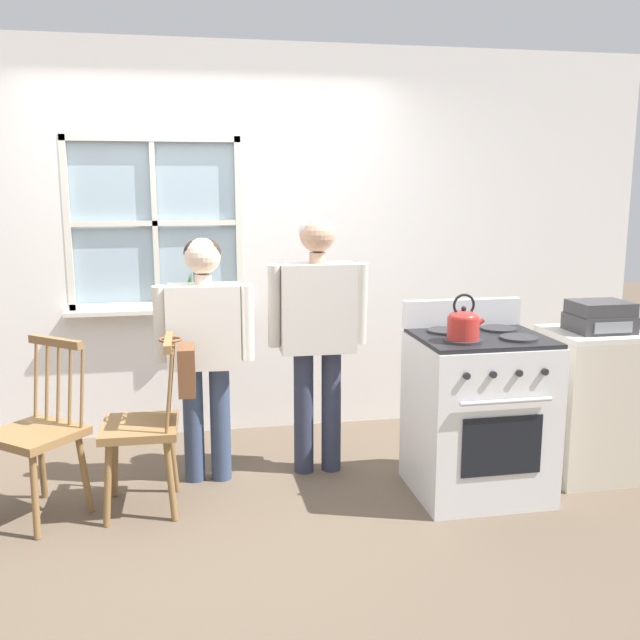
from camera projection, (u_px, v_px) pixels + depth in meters
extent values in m
plane|color=brown|center=(227.00, 515.00, 3.84)|extent=(16.00, 16.00, 0.00)
cube|color=white|center=(444.00, 240.00, 5.26)|extent=(2.97, 0.06, 2.70)
cube|color=white|center=(161.00, 371.00, 5.04)|extent=(1.18, 0.06, 0.91)
cube|color=white|center=(149.00, 86.00, 4.68)|extent=(1.18, 0.06, 0.62)
cube|color=silver|center=(158.00, 311.00, 4.88)|extent=(1.24, 0.10, 0.03)
cube|color=#9EB7C6|center=(155.00, 223.00, 4.86)|extent=(1.12, 0.01, 1.10)
cube|color=silver|center=(155.00, 223.00, 4.83)|extent=(0.04, 0.02, 1.16)
cube|color=silver|center=(155.00, 223.00, 4.83)|extent=(1.18, 0.02, 0.04)
cube|color=silver|center=(67.00, 224.00, 4.72)|extent=(0.04, 0.03, 1.16)
cube|color=silver|center=(239.00, 222.00, 4.93)|extent=(0.04, 0.03, 1.16)
cube|color=silver|center=(151.00, 138.00, 4.72)|extent=(1.18, 0.03, 0.04)
cube|color=silver|center=(158.00, 305.00, 4.93)|extent=(1.18, 0.03, 0.04)
cube|color=olive|center=(140.00, 427.00, 3.84)|extent=(0.41, 0.43, 0.04)
cylinder|color=olive|center=(115.00, 460.00, 4.02)|extent=(0.07, 0.07, 0.44)
cylinder|color=olive|center=(108.00, 485.00, 3.69)|extent=(0.07, 0.07, 0.44)
cylinder|color=olive|center=(173.00, 457.00, 4.08)|extent=(0.07, 0.07, 0.44)
cylinder|color=olive|center=(171.00, 480.00, 3.75)|extent=(0.07, 0.07, 0.44)
cylinder|color=olive|center=(171.00, 377.00, 4.00)|extent=(0.07, 0.02, 0.45)
cylinder|color=olive|center=(171.00, 381.00, 3.91)|extent=(0.07, 0.02, 0.45)
cylinder|color=olive|center=(170.00, 386.00, 3.83)|extent=(0.07, 0.02, 0.45)
cylinder|color=olive|center=(170.00, 391.00, 3.74)|extent=(0.07, 0.02, 0.45)
cylinder|color=olive|center=(169.00, 395.00, 3.65)|extent=(0.07, 0.02, 0.45)
cube|color=olive|center=(168.00, 342.00, 3.78)|extent=(0.05, 0.38, 0.04)
cube|color=olive|center=(35.00, 434.00, 3.73)|extent=(0.58, 0.58, 0.04)
cylinder|color=olive|center=(35.00, 496.00, 3.56)|extent=(0.05, 0.09, 0.44)
cylinder|color=olive|center=(42.00, 462.00, 4.00)|extent=(0.05, 0.09, 0.44)
cylinder|color=olive|center=(85.00, 474.00, 3.83)|extent=(0.09, 0.05, 0.44)
cylinder|color=olive|center=(36.00, 381.00, 3.92)|extent=(0.06, 0.06, 0.45)
cylinder|color=olive|center=(47.00, 383.00, 3.88)|extent=(0.06, 0.06, 0.45)
cylinder|color=olive|center=(58.00, 385.00, 3.84)|extent=(0.06, 0.06, 0.45)
cylinder|color=olive|center=(70.00, 388.00, 3.79)|extent=(0.06, 0.06, 0.45)
cylinder|color=olive|center=(82.00, 390.00, 3.75)|extent=(0.06, 0.06, 0.45)
cube|color=olive|center=(55.00, 342.00, 3.79)|extent=(0.32, 0.28, 0.04)
cylinder|color=#384766|center=(194.00, 424.00, 4.24)|extent=(0.12, 0.12, 0.70)
cylinder|color=#384766|center=(221.00, 423.00, 4.26)|extent=(0.12, 0.12, 0.70)
cube|color=white|center=(204.00, 326.00, 4.14)|extent=(0.44, 0.24, 0.49)
cylinder|color=white|center=(160.00, 325.00, 4.09)|extent=(0.08, 0.11, 0.45)
cylinder|color=white|center=(248.00, 323.00, 4.14)|extent=(0.08, 0.11, 0.45)
cylinder|color=beige|center=(203.00, 279.00, 4.09)|extent=(0.10, 0.10, 0.06)
sphere|color=beige|center=(202.00, 256.00, 4.06)|extent=(0.21, 0.21, 0.21)
ellipsoid|color=#332319|center=(202.00, 253.00, 4.07)|extent=(0.21, 0.21, 0.17)
cylinder|color=#2D3347|center=(304.00, 412.00, 4.36)|extent=(0.12, 0.12, 0.76)
cylinder|color=#2D3347|center=(331.00, 411.00, 4.39)|extent=(0.12, 0.12, 0.76)
cube|color=beige|center=(317.00, 308.00, 4.25)|extent=(0.45, 0.22, 0.53)
cylinder|color=beige|center=(274.00, 306.00, 4.19)|extent=(0.08, 0.11, 0.50)
cylinder|color=beige|center=(361.00, 304.00, 4.27)|extent=(0.08, 0.11, 0.50)
cylinder|color=tan|center=(317.00, 258.00, 4.20)|extent=(0.10, 0.10, 0.06)
sphere|color=tan|center=(317.00, 234.00, 4.17)|extent=(0.21, 0.21, 0.21)
ellipsoid|color=silver|center=(317.00, 231.00, 4.18)|extent=(0.22, 0.22, 0.17)
cube|color=silver|center=(478.00, 417.00, 4.05)|extent=(0.72, 0.64, 0.90)
cube|color=black|center=(481.00, 338.00, 3.97)|extent=(0.71, 0.61, 0.02)
cylinder|color=#2D2D30|center=(463.00, 341.00, 3.81)|extent=(0.20, 0.20, 0.02)
cylinder|color=#2D2D30|center=(519.00, 338.00, 3.87)|extent=(0.20, 0.20, 0.02)
cylinder|color=#2D2D30|center=(445.00, 331.00, 4.06)|extent=(0.20, 0.20, 0.02)
cylinder|color=#2D2D30|center=(499.00, 329.00, 4.12)|extent=(0.20, 0.20, 0.02)
cube|color=silver|center=(462.00, 313.00, 4.23)|extent=(0.72, 0.06, 0.16)
cube|color=black|center=(502.00, 446.00, 3.75)|extent=(0.45, 0.01, 0.32)
cylinder|color=silver|center=(506.00, 401.00, 3.68)|extent=(0.51, 0.02, 0.02)
cylinder|color=#232326|center=(467.00, 376.00, 3.63)|extent=(0.04, 0.02, 0.04)
cylinder|color=#232326|center=(493.00, 375.00, 3.66)|extent=(0.04, 0.02, 0.04)
cylinder|color=#232326|center=(519.00, 373.00, 3.68)|extent=(0.04, 0.02, 0.04)
cylinder|color=#232326|center=(545.00, 372.00, 3.71)|extent=(0.04, 0.02, 0.04)
cylinder|color=red|center=(463.00, 328.00, 3.80)|extent=(0.17, 0.17, 0.12)
ellipsoid|color=red|center=(463.00, 317.00, 3.79)|extent=(0.16, 0.16, 0.07)
sphere|color=black|center=(464.00, 309.00, 3.78)|extent=(0.03, 0.03, 0.03)
cylinder|color=red|center=(477.00, 324.00, 3.81)|extent=(0.08, 0.03, 0.07)
torus|color=black|center=(464.00, 305.00, 3.78)|extent=(0.12, 0.01, 0.12)
cylinder|color=#935B3D|center=(192.00, 300.00, 4.90)|extent=(0.16, 0.16, 0.12)
cylinder|color=#33261C|center=(192.00, 293.00, 4.89)|extent=(0.15, 0.15, 0.01)
cone|color=#286033|center=(195.00, 276.00, 4.88)|extent=(0.06, 0.05, 0.22)
cone|color=#286033|center=(189.00, 283.00, 4.89)|extent=(0.06, 0.05, 0.13)
cone|color=#286033|center=(191.00, 282.00, 4.85)|extent=(0.04, 0.08, 0.15)
cube|color=brown|center=(187.00, 370.00, 3.82)|extent=(0.09, 0.22, 0.26)
torus|color=brown|center=(170.00, 340.00, 3.78)|extent=(0.13, 0.13, 0.01)
cube|color=beige|center=(591.00, 406.00, 4.31)|extent=(0.55, 0.50, 0.87)
cube|color=beige|center=(597.00, 333.00, 4.23)|extent=(0.55, 0.50, 0.03)
cube|color=#38383A|center=(599.00, 323.00, 4.19)|extent=(0.34, 0.28, 0.10)
cube|color=#38383A|center=(600.00, 308.00, 4.18)|extent=(0.32, 0.27, 0.08)
cube|color=gray|center=(614.00, 328.00, 4.06)|extent=(0.24, 0.01, 0.06)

